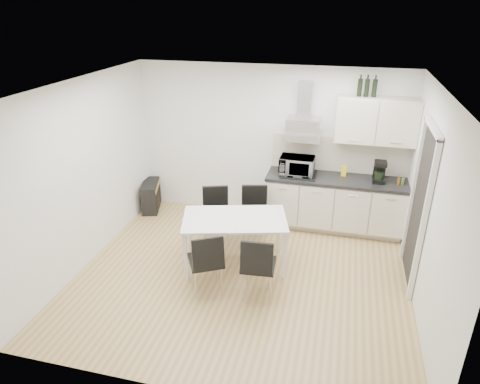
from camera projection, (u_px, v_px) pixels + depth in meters
The scene contains 15 objects.
ground at pixel (241, 276), 5.95m from camera, with size 4.50×4.50×0.00m, color tan.
wall_back at pixel (270, 144), 7.18m from camera, with size 4.50×0.10×2.60m, color white.
wall_front at pixel (186, 285), 3.65m from camera, with size 4.50×0.10×2.60m, color white.
wall_left at pixel (84, 175), 5.91m from camera, with size 0.10×4.00×2.60m, color white.
wall_right at pixel (431, 211), 4.92m from camera, with size 0.10×4.00×2.60m, color white.
ceiling at pixel (242, 88), 4.88m from camera, with size 4.50×4.50×0.00m, color white.
doorway at pixel (418, 209), 5.52m from camera, with size 0.08×1.04×2.10m, color white.
kitchenette at pixel (338, 182), 6.88m from camera, with size 2.22×0.64×2.52m.
dining_table at pixel (235, 223), 5.96m from camera, with size 1.59×1.16×0.75m.
chair_far_left at pixel (216, 216), 6.64m from camera, with size 0.44×0.50×0.88m, color black, non-canonical shape.
chair_far_right at pixel (254, 215), 6.67m from camera, with size 0.44×0.50×0.88m, color black, non-canonical shape.
chair_near_left at pixel (206, 261), 5.50m from camera, with size 0.44×0.50×0.88m, color black, non-canonical shape.
chair_near_right at pixel (258, 265), 5.42m from camera, with size 0.44×0.50×0.88m, color black, non-canonical shape.
guitar_amp at pixel (151, 196), 7.76m from camera, with size 0.43×0.67×0.52m.
floor_speaker at pixel (255, 206), 7.61m from camera, with size 0.20×0.18×0.33m, color black.
Camera 1 is at (1.17, -4.80, 3.52)m, focal length 32.00 mm.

